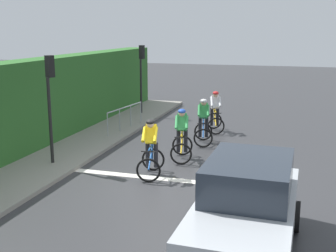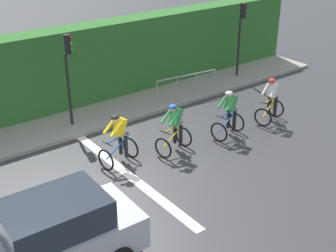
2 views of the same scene
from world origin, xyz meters
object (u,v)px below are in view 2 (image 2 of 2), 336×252
at_px(cyclist_fourth, 119,140).
at_px(traffic_light_near_crossing, 68,67).
at_px(car_silver, 48,240).
at_px(pedestrian_railing_kerbside, 187,81).
at_px(cyclist_lead, 271,101).
at_px(cyclist_mid, 175,129).
at_px(traffic_light_far_junction, 241,29).
at_px(cyclist_second, 229,114).

distance_m(cyclist_fourth, traffic_light_near_crossing, 3.44).
height_order(cyclist_fourth, car_silver, car_silver).
bearing_deg(pedestrian_railing_kerbside, cyclist_fourth, -60.52).
xyz_separation_m(cyclist_lead, traffic_light_near_crossing, (-3.85, -5.92, 1.43)).
height_order(cyclist_lead, cyclist_fourth, same).
height_order(cyclist_lead, pedestrian_railing_kerbside, cyclist_lead).
relative_size(cyclist_mid, traffic_light_far_junction, 0.50).
xyz_separation_m(cyclist_second, cyclist_fourth, (-0.67, -3.92, 0.00)).
xyz_separation_m(car_silver, traffic_light_near_crossing, (-6.22, 3.65, 1.35)).
height_order(cyclist_second, traffic_light_far_junction, traffic_light_far_junction).
xyz_separation_m(cyclist_second, pedestrian_railing_kerbside, (-3.43, 0.97, -0.04)).
bearing_deg(car_silver, traffic_light_far_junction, 118.09).
relative_size(cyclist_mid, traffic_light_near_crossing, 0.50).
bearing_deg(cyclist_second, traffic_light_near_crossing, -134.32).
relative_size(cyclist_lead, cyclist_fourth, 1.00).
relative_size(cyclist_second, cyclist_fourth, 1.00).
bearing_deg(cyclist_mid, cyclist_fourth, -103.44).
distance_m(cyclist_second, cyclist_mid, 2.15).
bearing_deg(traffic_light_far_junction, traffic_light_near_crossing, -88.78).
bearing_deg(cyclist_fourth, traffic_light_near_crossing, 179.41).
xyz_separation_m(traffic_light_near_crossing, traffic_light_far_junction, (-0.18, 8.33, 0.00)).
relative_size(cyclist_fourth, traffic_light_near_crossing, 0.50).
distance_m(traffic_light_near_crossing, traffic_light_far_junction, 8.34).
bearing_deg(cyclist_lead, traffic_light_far_junction, 149.08).
relative_size(cyclist_second, cyclist_mid, 1.00).
distance_m(car_silver, traffic_light_far_junction, 13.65).
height_order(traffic_light_far_junction, pedestrian_railing_kerbside, traffic_light_far_junction).
xyz_separation_m(cyclist_mid, traffic_light_far_junction, (-3.74, 6.58, 1.43)).
xyz_separation_m(cyclist_lead, cyclist_fourth, (-0.71, -5.96, 0.00)).
height_order(cyclist_lead, cyclist_second, same).
bearing_deg(traffic_light_near_crossing, cyclist_second, 45.68).
bearing_deg(cyclist_second, cyclist_fourth, -99.62).
distance_m(cyclist_second, car_silver, 7.92).
relative_size(car_silver, pedestrian_railing_kerbside, 1.50).
xyz_separation_m(cyclist_mid, car_silver, (2.66, -5.40, 0.08)).
xyz_separation_m(cyclist_lead, traffic_light_far_junction, (-4.02, 2.41, 1.43)).
relative_size(cyclist_fourth, pedestrian_railing_kerbside, 0.60).
xyz_separation_m(cyclist_fourth, traffic_light_far_junction, (-3.31, 8.37, 1.43)).
xyz_separation_m(car_silver, pedestrian_railing_kerbside, (-5.85, 8.52, -0.12)).
height_order(car_silver, pedestrian_railing_kerbside, car_silver).
bearing_deg(pedestrian_railing_kerbside, cyclist_second, -15.83).
bearing_deg(pedestrian_railing_kerbside, car_silver, -55.50).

